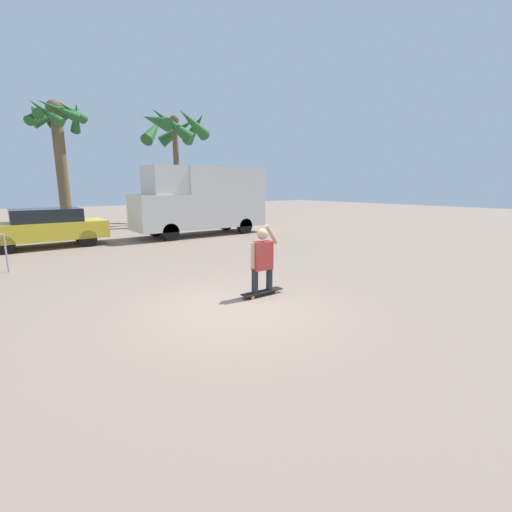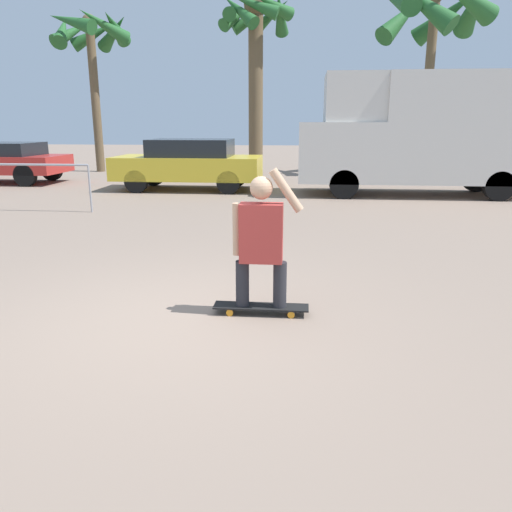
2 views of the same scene
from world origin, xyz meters
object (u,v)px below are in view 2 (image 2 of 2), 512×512
(palm_tree_center_background, at_px, (255,35))
(parked_car_yellow, at_px, (189,163))
(parked_car_red, at_px, (2,161))
(palm_tree_far_left, at_px, (91,37))
(skateboard, at_px, (261,307))
(palm_tree_near_van, at_px, (434,13))
(camper_van, at_px, (423,131))
(person_skateboarder, at_px, (261,236))

(palm_tree_center_background, bearing_deg, parked_car_yellow, -105.87)
(parked_car_red, height_order, palm_tree_far_left, palm_tree_far_left)
(skateboard, relative_size, palm_tree_near_van, 0.14)
(parked_car_red, bearing_deg, palm_tree_near_van, 16.53)
(camper_van, relative_size, palm_tree_far_left, 1.03)
(camper_van, bearing_deg, palm_tree_center_background, 132.05)
(parked_car_yellow, bearing_deg, palm_tree_far_left, 132.63)
(camper_van, relative_size, palm_tree_near_van, 0.91)
(person_skateboarder, relative_size, parked_car_yellow, 0.34)
(skateboard, height_order, parked_car_yellow, parked_car_yellow)
(person_skateboarder, height_order, parked_car_red, person_skateboarder)
(camper_van, height_order, parked_car_red, camper_van)
(camper_van, relative_size, parked_car_yellow, 1.48)
(camper_van, height_order, palm_tree_center_background, palm_tree_center_background)
(camper_van, bearing_deg, palm_tree_far_left, 153.05)
(parked_car_yellow, xyz_separation_m, palm_tree_center_background, (1.47, 5.17, 4.30))
(palm_tree_center_background, bearing_deg, skateboard, -84.17)
(skateboard, bearing_deg, person_skateboarder, -180.00)
(camper_van, distance_m, palm_tree_far_left, 13.35)
(person_skateboarder, height_order, palm_tree_far_left, palm_tree_far_left)
(skateboard, xyz_separation_m, palm_tree_near_van, (4.94, 15.25, 5.72))
(palm_tree_center_background, bearing_deg, parked_car_red, -153.22)
(person_skateboarder, distance_m, parked_car_yellow, 10.28)
(palm_tree_near_van, relative_size, palm_tree_far_left, 1.14)
(camper_van, xyz_separation_m, parked_car_yellow, (-6.59, 0.50, -0.94))
(parked_car_yellow, height_order, palm_tree_near_van, palm_tree_near_van)
(parked_car_red, distance_m, palm_tree_center_background, 10.00)
(camper_van, relative_size, palm_tree_center_background, 0.96)
(person_skateboarder, bearing_deg, palm_tree_near_van, 72.05)
(skateboard, relative_size, parked_car_red, 0.25)
(camper_van, height_order, parked_car_yellow, camper_van)
(person_skateboarder, distance_m, palm_tree_far_left, 17.65)
(skateboard, height_order, palm_tree_center_background, palm_tree_center_background)
(parked_car_yellow, bearing_deg, skateboard, -73.02)
(person_skateboarder, distance_m, palm_tree_near_van, 16.77)
(parked_car_yellow, xyz_separation_m, parked_car_red, (-6.56, 1.12, -0.06))
(skateboard, distance_m, palm_tree_near_van, 17.02)
(parked_car_yellow, distance_m, parked_car_red, 6.66)
(parked_car_red, bearing_deg, person_skateboarder, -48.85)
(skateboard, height_order, parked_car_red, parked_car_red)
(skateboard, relative_size, palm_tree_center_background, 0.15)
(person_skateboarder, relative_size, palm_tree_far_left, 0.24)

